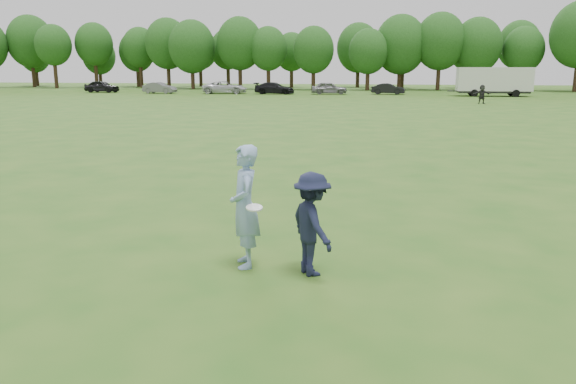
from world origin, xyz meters
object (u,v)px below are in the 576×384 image
(car_a, at_px, (102,86))
(cargo_trailer, at_px, (494,80))
(player_far_d, at_px, (482,94))
(car_b, at_px, (160,88))
(car_c, at_px, (225,87))
(thrower, at_px, (245,207))
(car_d, at_px, (274,88))
(car_f, at_px, (388,89))
(car_e, at_px, (329,88))
(defender, at_px, (312,224))

(car_a, bearing_deg, cargo_trailer, -85.49)
(player_far_d, height_order, car_b, player_far_d)
(car_c, bearing_deg, car_b, 89.96)
(thrower, xyz_separation_m, car_d, (-10.92, 59.20, -0.33))
(player_far_d, distance_m, cargo_trailer, 14.33)
(player_far_d, height_order, cargo_trailer, cargo_trailer)
(car_b, distance_m, car_f, 28.10)
(car_a, bearing_deg, car_e, -83.79)
(car_e, bearing_deg, car_a, 82.32)
(thrower, height_order, car_b, thrower)
(car_b, distance_m, car_d, 14.38)
(player_far_d, height_order, car_e, player_far_d)
(defender, distance_m, car_c, 62.16)
(car_d, xyz_separation_m, cargo_trailer, (25.27, -0.94, 1.07))
(car_b, bearing_deg, cargo_trailer, -83.57)
(defender, distance_m, car_e, 60.18)
(car_c, height_order, cargo_trailer, cargo_trailer)
(car_a, relative_size, car_d, 0.92)
(car_e, relative_size, cargo_trailer, 0.48)
(thrower, height_order, cargo_trailer, cargo_trailer)
(car_e, height_order, car_f, car_e)
(car_b, bearing_deg, car_a, 86.36)
(car_b, bearing_deg, car_c, -77.07)
(car_c, bearing_deg, car_a, 81.46)
(car_a, relative_size, car_f, 1.13)
(defender, xyz_separation_m, car_e, (-5.47, 59.93, -0.10))
(player_far_d, distance_m, car_a, 47.24)
(car_c, bearing_deg, defender, -169.39)
(defender, xyz_separation_m, car_a, (-34.90, 59.99, -0.08))
(defender, bearing_deg, car_c, -16.31)
(car_a, height_order, car_c, car_a)
(player_far_d, distance_m, car_f, 18.18)
(player_far_d, bearing_deg, car_d, 140.48)
(car_a, relative_size, cargo_trailer, 0.50)
(car_d, height_order, car_f, car_d)
(player_far_d, xyz_separation_m, car_f, (-8.18, 16.23, -0.20))
(thrower, height_order, car_c, thrower)
(cargo_trailer, bearing_deg, thrower, -103.84)
(defender, relative_size, car_b, 0.41)
(defender, xyz_separation_m, player_far_d, (9.75, 44.58, 0.01))
(car_b, xyz_separation_m, car_c, (8.13, 0.92, 0.08))
(car_c, height_order, car_f, car_c)
(car_a, height_order, car_e, car_a)
(thrower, relative_size, car_a, 0.46)
(defender, distance_m, car_f, 60.83)
(cargo_trailer, bearing_deg, car_e, 175.50)
(car_d, bearing_deg, car_e, -84.97)
(defender, xyz_separation_m, car_c, (-18.29, 59.40, -0.08))
(car_d, relative_size, car_e, 1.12)
(cargo_trailer, bearing_deg, car_c, 178.28)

